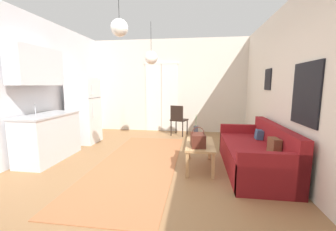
# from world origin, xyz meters

# --- Properties ---
(ground_plane) EXTENTS (5.28, 7.44, 0.10)m
(ground_plane) POSITION_xyz_m (0.00, 0.00, -0.05)
(ground_plane) COLOR #996D44
(wall_back) EXTENTS (4.88, 0.13, 2.83)m
(wall_back) POSITION_xyz_m (-0.01, 3.47, 1.40)
(wall_back) COLOR silver
(wall_back) RESTS_ON ground_plane
(wall_right) EXTENTS (0.12, 7.04, 2.83)m
(wall_right) POSITION_xyz_m (2.39, 0.00, 1.42)
(wall_right) COLOR silver
(wall_right) RESTS_ON ground_plane
(area_rug) EXTENTS (1.41, 3.63, 0.01)m
(area_rug) POSITION_xyz_m (-0.19, 0.56, 0.01)
(area_rug) COLOR #B26B42
(area_rug) RESTS_ON ground_plane
(couch) EXTENTS (0.87, 2.00, 0.79)m
(couch) POSITION_xyz_m (1.92, 0.55, 0.27)
(couch) COLOR maroon
(couch) RESTS_ON ground_plane
(coffee_table) EXTENTS (0.48, 0.98, 0.44)m
(coffee_table) POSITION_xyz_m (0.95, 0.53, 0.38)
(coffee_table) COLOR tan
(coffee_table) RESTS_ON ground_plane
(bamboo_vase) EXTENTS (0.09, 0.09, 0.47)m
(bamboo_vase) POSITION_xyz_m (0.87, 0.81, 0.57)
(bamboo_vase) COLOR #2D2D33
(bamboo_vase) RESTS_ON coffee_table
(handbag) EXTENTS (0.26, 0.34, 0.33)m
(handbag) POSITION_xyz_m (0.91, 0.30, 0.55)
(handbag) COLOR #512319
(handbag) RESTS_ON coffee_table
(refrigerator) EXTENTS (0.64, 0.65, 1.63)m
(refrigerator) POSITION_xyz_m (-1.92, 1.80, 0.81)
(refrigerator) COLOR white
(refrigerator) RESTS_ON ground_plane
(kitchen_counter) EXTENTS (0.60, 1.28, 2.14)m
(kitchen_counter) POSITION_xyz_m (-2.00, 0.53, 0.83)
(kitchen_counter) COLOR silver
(kitchen_counter) RESTS_ON ground_plane
(accent_chair) EXTENTS (0.53, 0.52, 0.88)m
(accent_chair) POSITION_xyz_m (0.36, 2.83, 0.50)
(accent_chair) COLOR black
(accent_chair) RESTS_ON ground_plane
(pendant_lamp_near) EXTENTS (0.25, 0.25, 0.68)m
(pendant_lamp_near) POSITION_xyz_m (-0.26, -0.01, 2.28)
(pendant_lamp_near) COLOR black
(pendant_lamp_far) EXTENTS (0.29, 0.29, 0.92)m
(pendant_lamp_far) POSITION_xyz_m (-0.16, 1.66, 2.06)
(pendant_lamp_far) COLOR black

